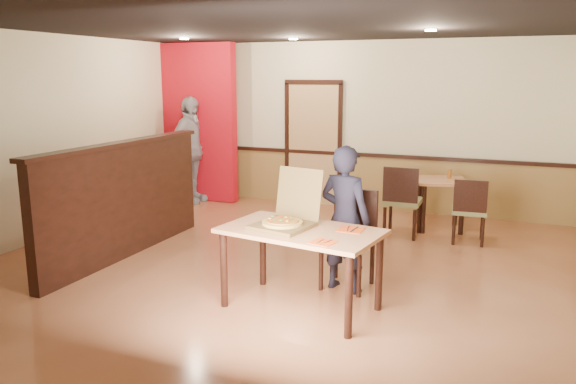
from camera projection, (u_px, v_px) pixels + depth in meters
name	position (u px, v px, depth m)	size (l,w,h in m)	color
floor	(278.00, 270.00, 6.57)	(7.00, 7.00, 0.00)	#B26A45
ceiling	(277.00, 22.00, 6.00)	(7.00, 7.00, 0.00)	black
wall_back	(359.00, 126.00, 9.46)	(7.00, 7.00, 0.00)	beige
wall_left	(39.00, 139.00, 7.57)	(7.00, 7.00, 0.00)	beige
wainscot_back	(357.00, 181.00, 9.63)	(7.00, 0.04, 0.90)	olive
chair_rail_back	(357.00, 154.00, 9.51)	(7.00, 0.06, 0.06)	black
back_door	(313.00, 145.00, 9.79)	(0.90, 0.06, 2.10)	tan
booth_partition	(124.00, 198.00, 6.97)	(0.20, 3.10, 1.44)	black
red_accent_panel	(195.00, 123.00, 10.07)	(1.60, 0.20, 2.78)	#AD0C19
spot_a	(184.00, 39.00, 8.48)	(0.14, 0.14, 0.02)	#FCECB0
spot_b	(293.00, 39.00, 8.56)	(0.14, 0.14, 0.02)	#FCECB0
spot_c	(431.00, 30.00, 6.85)	(0.14, 0.14, 0.02)	#FCECB0
main_table	(301.00, 240.00, 5.37)	(1.61, 1.07, 0.80)	tan
diner_chair	(350.00, 234.00, 6.01)	(0.55, 0.55, 1.04)	olive
side_chair_left	(402.00, 198.00, 7.82)	(0.50, 0.50, 1.01)	olive
side_chair_right	(469.00, 208.00, 7.51)	(0.48, 0.48, 0.90)	olive
side_table	(441.00, 191.00, 8.22)	(0.85, 0.85, 0.75)	tan
diner	(345.00, 219.00, 5.84)	(0.57, 0.37, 1.55)	black
passerby	(190.00, 150.00, 9.89)	(1.10, 0.46, 1.88)	#9B9AA3
pizza_box	(285.00, 220.00, 5.43)	(0.62, 0.69, 0.54)	brown
pizza	(282.00, 223.00, 5.39)	(0.39, 0.39, 0.03)	gold
napkin_near	(323.00, 242.00, 4.92)	(0.24, 0.24, 0.01)	#E74610
napkin_far	(351.00, 230.00, 5.32)	(0.23, 0.23, 0.01)	#E74610
condiment	(449.00, 174.00, 8.27)	(0.06, 0.06, 0.14)	#92531A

